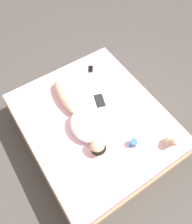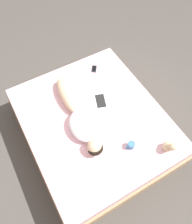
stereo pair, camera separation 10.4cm
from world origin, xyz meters
name	(u,v)px [view 2 (the right image)]	position (x,y,z in m)	size (l,w,h in m)	color
ground_plane	(94,135)	(0.00, 0.00, 0.00)	(12.00, 12.00, 0.00)	#4C4742
bed	(94,127)	(0.00, 0.00, 0.28)	(1.88, 2.17, 0.56)	tan
person	(79,118)	(0.19, -0.05, 0.65)	(0.38, 1.33, 0.19)	#DBB28E
open_magazine	(107,100)	(-0.31, -0.16, 0.57)	(0.49, 0.44, 0.01)	white
coffee_mug	(131,145)	(-0.19, 0.60, 0.61)	(0.13, 0.09, 0.09)	teal
cell_phone	(94,69)	(-0.44, -0.77, 0.57)	(0.14, 0.16, 0.01)	#333842
plush_toy	(169,146)	(-0.58, 0.86, 0.64)	(0.14, 0.16, 0.19)	#D1B289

